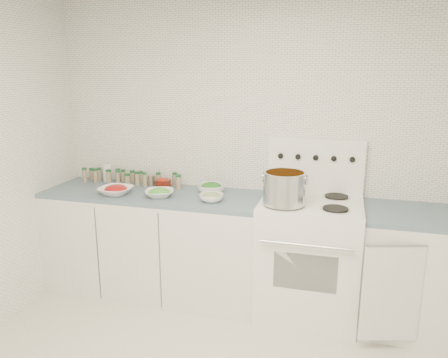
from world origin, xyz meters
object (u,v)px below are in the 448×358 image
at_px(stove, 309,254).
at_px(stock_pot, 284,187).
at_px(bowl_tomato, 116,190).
at_px(bowl_snowpea, 159,193).

height_order(stove, stock_pot, stove).
bearing_deg(bowl_tomato, bowl_snowpea, 5.58).
bearing_deg(stove, stock_pot, -139.30).
bearing_deg(bowl_tomato, stock_pot, -1.09).
distance_m(stove, bowl_snowpea, 1.28).
bearing_deg(stock_pot, bowl_tomato, 178.91).
relative_size(stock_pot, bowl_snowpea, 1.13).
relative_size(stock_pot, bowl_tomato, 1.18).
relative_size(stove, bowl_snowpea, 4.67).
distance_m(bowl_tomato, bowl_snowpea, 0.37).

